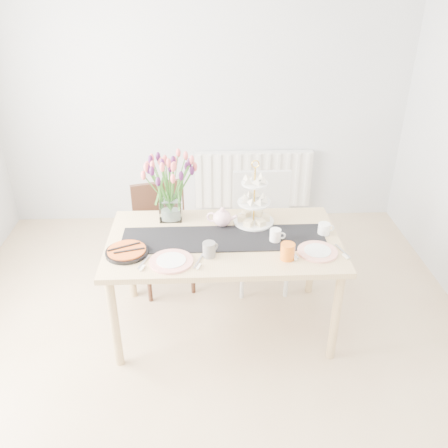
{
  "coord_description": "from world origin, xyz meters",
  "views": [
    {
      "loc": [
        0.0,
        -2.31,
        2.42
      ],
      "look_at": [
        0.12,
        0.44,
        0.9
      ],
      "focal_mm": 38.0,
      "sensor_mm": 36.0,
      "label": 1
    }
  ],
  "objects_px": {
    "chair_white": "(262,222)",
    "mug_grey": "(209,250)",
    "mug_white": "(275,235)",
    "chair_brown": "(162,228)",
    "plate_left": "(171,261)",
    "cake_stand": "(254,208)",
    "plate_right": "(317,252)",
    "cream_jug": "(324,229)",
    "tart_tin": "(127,252)",
    "mug_orange": "(288,251)",
    "tulip_vase": "(169,178)",
    "dining_table": "(224,248)",
    "teapot": "(222,218)",
    "radiator": "(253,179)"
  },
  "relations": [
    {
      "from": "teapot",
      "to": "mug_orange",
      "type": "bearing_deg",
      "value": -34.04
    },
    {
      "from": "chair_brown",
      "to": "tulip_vase",
      "type": "distance_m",
      "value": 0.65
    },
    {
      "from": "cream_jug",
      "to": "chair_white",
      "type": "bearing_deg",
      "value": 122.89
    },
    {
      "from": "cream_jug",
      "to": "teapot",
      "type": "bearing_deg",
      "value": 168.17
    },
    {
      "from": "mug_grey",
      "to": "teapot",
      "type": "bearing_deg",
      "value": 35.72
    },
    {
      "from": "tart_tin",
      "to": "mug_grey",
      "type": "height_order",
      "value": "mug_grey"
    },
    {
      "from": "teapot",
      "to": "mug_orange",
      "type": "xyz_separation_m",
      "value": [
        0.4,
        -0.45,
        -0.01
      ]
    },
    {
      "from": "cake_stand",
      "to": "cream_jug",
      "type": "distance_m",
      "value": 0.52
    },
    {
      "from": "radiator",
      "to": "dining_table",
      "type": "bearing_deg",
      "value": -102.54
    },
    {
      "from": "chair_brown",
      "to": "mug_white",
      "type": "bearing_deg",
      "value": -53.78
    },
    {
      "from": "radiator",
      "to": "plate_left",
      "type": "relative_size",
      "value": 4.29
    },
    {
      "from": "tulip_vase",
      "to": "tart_tin",
      "type": "relative_size",
      "value": 2.15
    },
    {
      "from": "dining_table",
      "to": "teapot",
      "type": "distance_m",
      "value": 0.23
    },
    {
      "from": "chair_brown",
      "to": "plate_left",
      "type": "xyz_separation_m",
      "value": [
        0.14,
        -0.88,
        0.25
      ]
    },
    {
      "from": "chair_white",
      "to": "mug_orange",
      "type": "height_order",
      "value": "chair_white"
    },
    {
      "from": "plate_right",
      "to": "dining_table",
      "type": "bearing_deg",
      "value": 161.93
    },
    {
      "from": "radiator",
      "to": "mug_orange",
      "type": "bearing_deg",
      "value": -89.43
    },
    {
      "from": "chair_brown",
      "to": "chair_white",
      "type": "height_order",
      "value": "chair_white"
    },
    {
      "from": "cream_jug",
      "to": "tart_tin",
      "type": "xyz_separation_m",
      "value": [
        -1.34,
        -0.2,
        -0.03
      ]
    },
    {
      "from": "chair_white",
      "to": "cake_stand",
      "type": "relative_size",
      "value": 2.19
    },
    {
      "from": "tart_tin",
      "to": "mug_white",
      "type": "distance_m",
      "value": 1.0
    },
    {
      "from": "plate_right",
      "to": "teapot",
      "type": "bearing_deg",
      "value": 148.17
    },
    {
      "from": "tulip_vase",
      "to": "cream_jug",
      "type": "bearing_deg",
      "value": -14.75
    },
    {
      "from": "teapot",
      "to": "cake_stand",
      "type": "bearing_deg",
      "value": 24.32
    },
    {
      "from": "mug_grey",
      "to": "mug_white",
      "type": "bearing_deg",
      "value": -19.75
    },
    {
      "from": "chair_brown",
      "to": "teapot",
      "type": "xyz_separation_m",
      "value": [
        0.48,
        -0.42,
        0.31
      ]
    },
    {
      "from": "cake_stand",
      "to": "plate_left",
      "type": "xyz_separation_m",
      "value": [
        -0.57,
        -0.5,
        -0.12
      ]
    },
    {
      "from": "chair_white",
      "to": "mug_orange",
      "type": "relative_size",
      "value": 8.69
    },
    {
      "from": "chair_brown",
      "to": "mug_white",
      "type": "relative_size",
      "value": 9.51
    },
    {
      "from": "radiator",
      "to": "plate_right",
      "type": "bearing_deg",
      "value": -83.07
    },
    {
      "from": "chair_white",
      "to": "mug_grey",
      "type": "relative_size",
      "value": 9.55
    },
    {
      "from": "plate_right",
      "to": "mug_orange",
      "type": "bearing_deg",
      "value": -162.68
    },
    {
      "from": "chair_white",
      "to": "tart_tin",
      "type": "distance_m",
      "value": 1.25
    },
    {
      "from": "dining_table",
      "to": "plate_left",
      "type": "distance_m",
      "value": 0.45
    },
    {
      "from": "mug_grey",
      "to": "mug_white",
      "type": "height_order",
      "value": "mug_grey"
    },
    {
      "from": "chair_white",
      "to": "tart_tin",
      "type": "xyz_separation_m",
      "value": [
        -0.98,
        -0.75,
        0.21
      ]
    },
    {
      "from": "tulip_vase",
      "to": "dining_table",
      "type": "bearing_deg",
      "value": -40.63
    },
    {
      "from": "radiator",
      "to": "mug_orange",
      "type": "height_order",
      "value": "mug_orange"
    },
    {
      "from": "tulip_vase",
      "to": "cake_stand",
      "type": "height_order",
      "value": "tulip_vase"
    },
    {
      "from": "chair_brown",
      "to": "plate_left",
      "type": "bearing_deg",
      "value": -97.01
    },
    {
      "from": "mug_white",
      "to": "plate_right",
      "type": "relative_size",
      "value": 0.35
    },
    {
      "from": "chair_brown",
      "to": "cream_jug",
      "type": "distance_m",
      "value": 1.34
    },
    {
      "from": "dining_table",
      "to": "mug_orange",
      "type": "xyz_separation_m",
      "value": [
        0.4,
        -0.26,
        0.13
      ]
    },
    {
      "from": "dining_table",
      "to": "mug_white",
      "type": "relative_size",
      "value": 17.52
    },
    {
      "from": "tulip_vase",
      "to": "chair_brown",
      "type": "bearing_deg",
      "value": 110.38
    },
    {
      "from": "radiator",
      "to": "mug_grey",
      "type": "height_order",
      "value": "mug_grey"
    },
    {
      "from": "chair_brown",
      "to": "tulip_vase",
      "type": "bearing_deg",
      "value": -85.39
    },
    {
      "from": "tulip_vase",
      "to": "mug_white",
      "type": "relative_size",
      "value": 6.57
    },
    {
      "from": "chair_white",
      "to": "plate_right",
      "type": "distance_m",
      "value": 0.85
    },
    {
      "from": "tulip_vase",
      "to": "teapot",
      "type": "bearing_deg",
      "value": -20.75
    }
  ]
}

